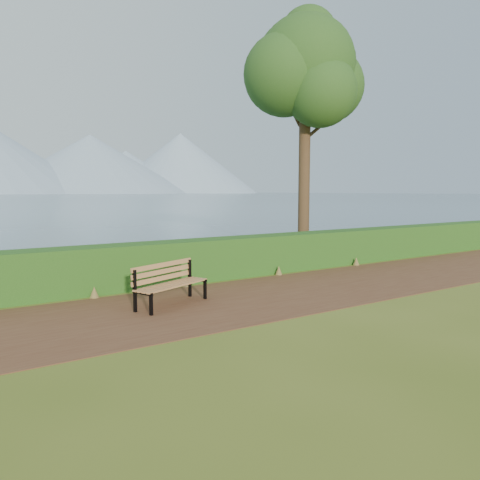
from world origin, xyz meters
TOP-DOWN VIEW (x-y plane):
  - ground at (0.00, 0.00)m, footprint 140.00×140.00m
  - path at (0.00, 0.30)m, footprint 40.00×3.40m
  - hedge at (0.00, 2.60)m, footprint 32.00×0.85m
  - bench at (-2.17, 0.67)m, footprint 1.68×1.06m
  - tree at (4.62, 4.56)m, footprint 4.25×3.60m

SIDE VIEW (x-z plane):
  - ground at x=0.00m, z-range 0.00..0.00m
  - path at x=0.00m, z-range 0.00..0.01m
  - bench at x=-2.17m, z-range 0.06..0.88m
  - hedge at x=0.00m, z-range 0.00..1.00m
  - tree at x=4.62m, z-range 2.00..10.20m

